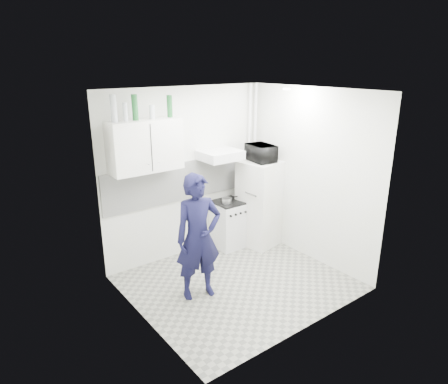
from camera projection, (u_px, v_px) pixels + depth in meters
floor at (237, 282)px, 5.56m from camera, size 2.80×2.80×0.00m
ceiling at (240, 91)px, 4.75m from camera, size 2.80×2.80×0.00m
wall_back at (187, 173)px, 6.10m from camera, size 2.80×0.00×2.80m
wall_left at (139, 218)px, 4.35m from camera, size 0.00×2.60×2.60m
wall_right at (311, 176)px, 5.96m from camera, size 0.00×2.60×2.60m
person at (198, 237)px, 5.03m from camera, size 0.68×0.52×1.65m
stove at (229, 225)px, 6.55m from camera, size 0.47×0.47×0.76m
fridge at (260, 203)px, 6.56m from camera, size 0.68×0.68×1.42m
stove_top at (229, 202)px, 6.43m from camera, size 0.45×0.45×0.03m
saucepan at (227, 200)px, 6.34m from camera, size 0.16×0.16×0.09m
microwave at (261, 153)px, 6.30m from camera, size 0.53×0.39×0.27m
bottle_a at (114, 109)px, 4.98m from camera, size 0.08×0.08×0.34m
bottle_b at (125, 112)px, 5.08m from camera, size 0.06×0.06×0.24m
bottle_c at (135, 107)px, 5.14m from camera, size 0.08×0.08×0.33m
canister_a at (152, 112)px, 5.30m from camera, size 0.07×0.07×0.18m
bottle_e at (170, 106)px, 5.44m from camera, size 0.07×0.07×0.30m
upper_cabinet at (145, 146)px, 5.37m from camera, size 1.00×0.35×0.70m
range_hood at (220, 155)px, 6.09m from camera, size 0.60×0.50×0.14m
backsplash at (188, 180)px, 6.12m from camera, size 2.74×0.03×0.60m
pipe_a at (254, 162)px, 6.79m from camera, size 0.05×0.05×2.60m
pipe_b at (249, 163)px, 6.72m from camera, size 0.04×0.04×2.60m
ceiling_spot_fixture at (287, 89)px, 5.48m from camera, size 0.10×0.10×0.02m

